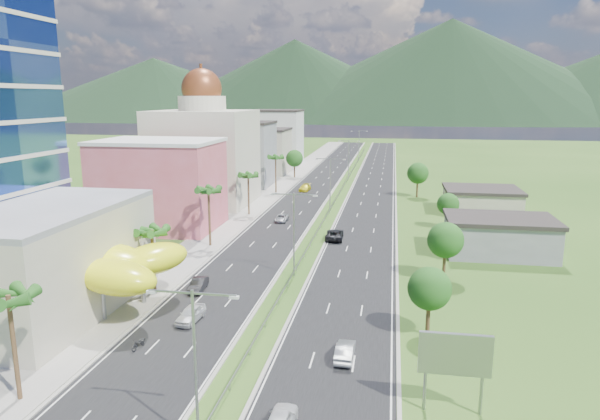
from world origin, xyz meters
The scene contains 38 objects.
ground centered at (0.00, 0.00, 0.00)m, with size 500.00×500.00×0.00m, color #2D5119.
road_left centered at (-7.50, 90.00, 0.02)m, with size 11.00×260.00×0.04m, color black.
road_right centered at (7.50, 90.00, 0.02)m, with size 11.00×260.00×0.04m, color black.
sidewalk_left centered at (-17.00, 90.00, 0.06)m, with size 7.00×260.00×0.12m, color gray.
median_guardrail centered at (0.00, 71.99, 0.62)m, with size 0.10×216.06×0.76m.
streetlight_median_a centered at (0.00, -25.00, 6.75)m, with size 6.04×0.25×11.00m.
streetlight_median_b centered at (0.00, 10.00, 6.75)m, with size 6.04×0.25×11.00m.
streetlight_median_c centered at (0.00, 50.00, 6.75)m, with size 6.04×0.25×11.00m.
streetlight_median_d centered at (0.00, 95.00, 6.75)m, with size 6.04×0.25×11.00m.
streetlight_median_e centered at (0.00, 140.00, 6.75)m, with size 6.04×0.25×11.00m.
lime_canopy centered at (-20.00, -4.00, 4.99)m, with size 18.00×15.00×7.40m.
pink_shophouse centered at (-28.00, 32.00, 7.50)m, with size 20.00×15.00×15.00m, color #C4505A.
domed_building centered at (-28.00, 55.00, 11.35)m, with size 20.00×20.00×28.70m.
midrise_grey centered at (-27.00, 80.00, 8.00)m, with size 16.00×15.00×16.00m, color slate.
midrise_beige centered at (-27.00, 102.00, 6.50)m, with size 16.00×15.00×13.00m, color #A79F89.
midrise_white centered at (-27.00, 125.00, 9.00)m, with size 16.00×15.00×18.00m, color silver.
billboard centered at (17.00, -18.00, 4.42)m, with size 5.20×0.35×6.20m.
shed_near centered at (28.00, 25.00, 2.50)m, with size 15.00×10.00×5.00m, color slate.
shed_far centered at (30.00, 55.00, 2.20)m, with size 14.00×12.00×4.40m, color #A79F89.
palm_tree_a centered at (-15.50, -22.00, 8.02)m, with size 3.60×3.60×9.10m.
palm_tree_b centered at (-15.50, 2.00, 7.06)m, with size 3.60×3.60×8.10m.
palm_tree_c centered at (-15.50, 22.00, 8.50)m, with size 3.60×3.60×9.60m.
palm_tree_d centered at (-15.50, 45.00, 7.54)m, with size 3.60×3.60×8.60m.
palm_tree_e centered at (-15.50, 70.00, 8.31)m, with size 3.60×3.60×9.40m.
leafy_tree_lfar centered at (-15.50, 95.00, 5.58)m, with size 4.90×4.90×8.05m.
leafy_tree_ra centered at (16.00, -5.00, 4.78)m, with size 4.20×4.20×6.90m.
leafy_tree_rb centered at (19.00, 12.00, 5.18)m, with size 4.55×4.55×7.47m.
leafy_tree_rc centered at (22.00, 40.00, 4.37)m, with size 3.85×3.85×6.33m.
leafy_tree_rd centered at (18.00, 70.00, 5.58)m, with size 4.90×4.90×8.05m.
mountain_ridge centered at (60.00, 450.00, 0.00)m, with size 860.00×140.00×90.00m, color black, non-canonical shape.
car_white_near_left centered at (-7.94, -5.84, 0.83)m, with size 1.85×4.61×1.57m, color silver.
car_dark_left centered at (-10.35, 2.84, 0.77)m, with size 1.54×4.42×1.46m, color black.
car_silver_mid_left centered at (-7.89, 40.18, 0.68)m, with size 2.12×4.61×1.28m, color #9A9CA1.
car_yellow_far_left centered at (-8.94, 73.61, 0.83)m, with size 2.20×5.42×1.57m, color gold.
car_white_near_right centered at (5.02, -22.41, 0.82)m, with size 1.85×4.59×1.56m, color silver.
car_silver_right centered at (8.51, -11.21, 0.77)m, with size 1.54×4.42×1.46m, color #93959A.
car_dark_far_right centered at (3.20, 29.07, 0.86)m, with size 2.74×5.93×1.65m, color black.
motorcycle centered at (-10.40, -12.52, 0.70)m, with size 0.63×2.08×1.33m, color black.
Camera 1 is at (12.01, -54.91, 22.78)m, focal length 32.00 mm.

